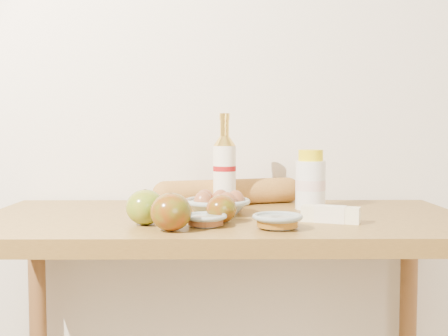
{
  "coord_description": "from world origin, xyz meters",
  "views": [
    {
      "loc": [
        -0.01,
        -0.2,
        1.11
      ],
      "look_at": [
        0.0,
        1.15,
        1.02
      ],
      "focal_mm": 45.0,
      "sensor_mm": 36.0,
      "label": 1
    }
  ],
  "objects": [
    {
      "name": "egg_bowl",
      "position": [
        -0.02,
        1.2,
        0.92
      ],
      "size": [
        0.21,
        0.21,
        0.06
      ],
      "rotation": [
        0.0,
        0.0,
        -0.3
      ],
      "color": "#97A59E",
      "rests_on": "table"
    },
    {
      "name": "apple_redgreen_front",
      "position": [
        -0.11,
        0.97,
        0.94
      ],
      "size": [
        0.09,
        0.09,
        0.08
      ],
      "rotation": [
        0.0,
        0.0,
        0.07
      ],
      "color": "maroon",
      "rests_on": "table"
    },
    {
      "name": "sugar_bowl",
      "position": [
        -0.04,
        1.02,
        0.91
      ],
      "size": [
        0.11,
        0.11,
        0.03
      ],
      "rotation": [
        0.0,
        0.0,
        -0.16
      ],
      "color": "#8D9A94",
      "rests_on": "table"
    },
    {
      "name": "cream_bottle",
      "position": [
        0.23,
        1.29,
        0.97
      ],
      "size": [
        0.08,
        0.08,
        0.16
      ],
      "rotation": [
        0.0,
        0.0,
        0.01
      ],
      "color": "white",
      "rests_on": "table"
    },
    {
      "name": "baguette",
      "position": [
        0.01,
        1.37,
        0.94
      ],
      "size": [
        0.44,
        0.2,
        0.07
      ],
      "rotation": [
        0.0,
        0.0,
        0.31
      ],
      "color": "#C2883B",
      "rests_on": "table"
    },
    {
      "name": "back_wall",
      "position": [
        0.0,
        1.51,
        1.3
      ],
      "size": [
        3.5,
        0.02,
        2.6
      ],
      "primitive_type": "cube",
      "color": "silver",
      "rests_on": "ground"
    },
    {
      "name": "table",
      "position": [
        0.0,
        1.18,
        0.78
      ],
      "size": [
        1.2,
        0.6,
        0.9
      ],
      "color": "olive",
      "rests_on": "ground"
    },
    {
      "name": "bourbon_bottle",
      "position": [
        0.0,
        1.33,
        1.0
      ],
      "size": [
        0.07,
        0.07,
        0.26
      ],
      "rotation": [
        0.0,
        0.0,
        -0.11
      ],
      "color": "white",
      "rests_on": "table"
    },
    {
      "name": "syrup_bowl",
      "position": [
        0.11,
        0.99,
        0.92
      ],
      "size": [
        0.14,
        0.14,
        0.03
      ],
      "rotation": [
        0.0,
        0.0,
        -0.38
      ],
      "color": "gray",
      "rests_on": "table"
    },
    {
      "name": "butter_stick",
      "position": [
        0.24,
        1.08,
        0.92
      ],
      "size": [
        0.14,
        0.08,
        0.04
      ],
      "rotation": [
        0.0,
        0.0,
        -0.36
      ],
      "color": "#F5EDBE",
      "rests_on": "table"
    },
    {
      "name": "apple_redgreen_right",
      "position": [
        -0.01,
        1.07,
        0.93
      ],
      "size": [
        0.09,
        0.09,
        0.06
      ],
      "rotation": [
        0.0,
        0.0,
        0.34
      ],
      "color": "maroon",
      "rests_on": "table"
    },
    {
      "name": "apple_yellowgreen",
      "position": [
        -0.18,
        1.05,
        0.94
      ],
      "size": [
        0.09,
        0.09,
        0.08
      ],
      "rotation": [
        0.0,
        0.0,
        -0.08
      ],
      "color": "olive",
      "rests_on": "table"
    }
  ]
}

